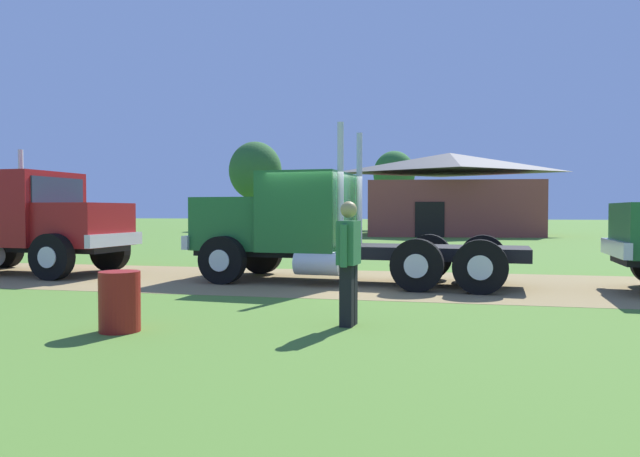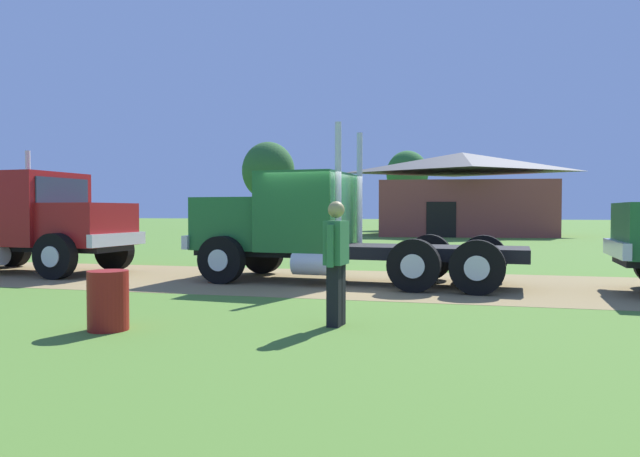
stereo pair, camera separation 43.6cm
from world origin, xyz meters
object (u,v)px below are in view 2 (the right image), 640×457
at_px(steel_barrel, 108,300).
at_px(truck_near_left, 37,224).
at_px(truck_foreground_white, 307,228).
at_px(shed_building, 462,195).
at_px(visitor_standing_near, 336,258).

bearing_deg(steel_barrel, truck_near_left, 135.56).
bearing_deg(truck_foreground_white, shed_building, 83.03).
bearing_deg(truck_near_left, steel_barrel, -44.44).
bearing_deg(steel_barrel, truck_foreground_white, 79.31).
height_order(steel_barrel, shed_building, shed_building).
height_order(truck_foreground_white, shed_building, shed_building).
relative_size(truck_near_left, visitor_standing_near, 3.86).
distance_m(truck_foreground_white, truck_near_left, 7.49).
height_order(truck_foreground_white, visitor_standing_near, truck_foreground_white).
height_order(truck_foreground_white, steel_barrel, truck_foreground_white).
bearing_deg(steel_barrel, visitor_standing_near, 19.63).
distance_m(truck_foreground_white, shed_building, 27.53).
xyz_separation_m(truck_foreground_white, visitor_standing_near, (1.84, -5.13, -0.28)).
relative_size(truck_near_left, shed_building, 0.56).
bearing_deg(visitor_standing_near, truck_near_left, 151.22).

